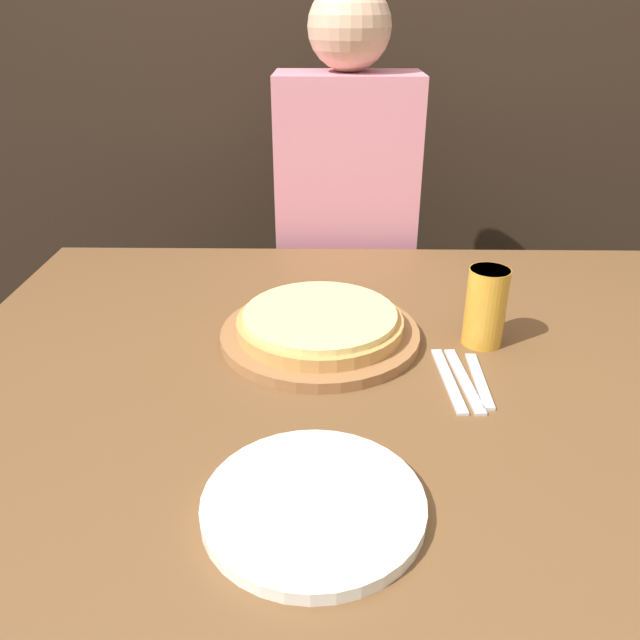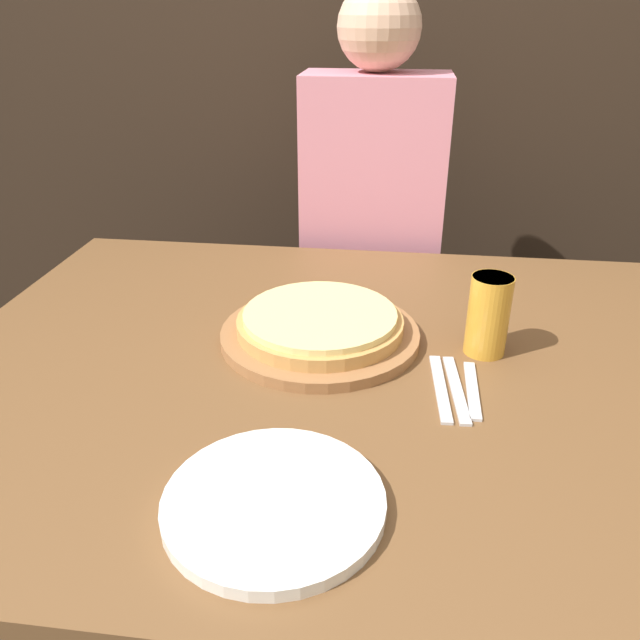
{
  "view_description": "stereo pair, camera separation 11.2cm",
  "coord_description": "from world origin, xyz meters",
  "px_view_note": "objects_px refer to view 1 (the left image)",
  "views": [
    {
      "loc": [
        -0.05,
        -0.93,
        1.26
      ],
      "look_at": [
        -0.07,
        0.08,
        0.75
      ],
      "focal_mm": 35.0,
      "sensor_mm": 36.0,
      "label": 1
    },
    {
      "loc": [
        0.06,
        -0.92,
        1.26
      ],
      "look_at": [
        -0.07,
        0.08,
        0.75
      ],
      "focal_mm": 35.0,
      "sensor_mm": 36.0,
      "label": 2
    }
  ],
  "objects_px": {
    "dinner_knife": "(464,380)",
    "diner_person": "(345,250)",
    "pizza_on_board": "(320,327)",
    "spoon": "(479,380)",
    "fork": "(448,380)",
    "dinner_plate": "(314,505)",
    "beer_glass": "(486,304)"
  },
  "relations": [
    {
      "from": "pizza_on_board",
      "to": "beer_glass",
      "type": "bearing_deg",
      "value": -1.36
    },
    {
      "from": "beer_glass",
      "to": "spoon",
      "type": "bearing_deg",
      "value": -103.25
    },
    {
      "from": "fork",
      "to": "diner_person",
      "type": "relative_size",
      "value": 0.15
    },
    {
      "from": "spoon",
      "to": "diner_person",
      "type": "relative_size",
      "value": 0.13
    },
    {
      "from": "beer_glass",
      "to": "dinner_plate",
      "type": "xyz_separation_m",
      "value": [
        -0.29,
        -0.42,
        -0.07
      ]
    },
    {
      "from": "diner_person",
      "to": "fork",
      "type": "bearing_deg",
      "value": -78.71
    },
    {
      "from": "fork",
      "to": "beer_glass",
      "type": "bearing_deg",
      "value": 58.37
    },
    {
      "from": "dinner_knife",
      "to": "spoon",
      "type": "bearing_deg",
      "value": 0.0
    },
    {
      "from": "dinner_plate",
      "to": "diner_person",
      "type": "xyz_separation_m",
      "value": [
        0.06,
        1.05,
        -0.07
      ]
    },
    {
      "from": "pizza_on_board",
      "to": "diner_person",
      "type": "distance_m",
      "value": 0.63
    },
    {
      "from": "spoon",
      "to": "beer_glass",
      "type": "bearing_deg",
      "value": 76.75
    },
    {
      "from": "dinner_plate",
      "to": "fork",
      "type": "height_order",
      "value": "dinner_plate"
    },
    {
      "from": "dinner_plate",
      "to": "spoon",
      "type": "distance_m",
      "value": 0.39
    },
    {
      "from": "fork",
      "to": "spoon",
      "type": "distance_m",
      "value": 0.05
    },
    {
      "from": "spoon",
      "to": "diner_person",
      "type": "bearing_deg",
      "value": 104.87
    },
    {
      "from": "dinner_knife",
      "to": "beer_glass",
      "type": "bearing_deg",
      "value": 66.94
    },
    {
      "from": "pizza_on_board",
      "to": "fork",
      "type": "relative_size",
      "value": 1.87
    },
    {
      "from": "dinner_plate",
      "to": "spoon",
      "type": "relative_size",
      "value": 1.66
    },
    {
      "from": "pizza_on_board",
      "to": "dinner_plate",
      "type": "distance_m",
      "value": 0.43
    },
    {
      "from": "beer_glass",
      "to": "diner_person",
      "type": "distance_m",
      "value": 0.69
    },
    {
      "from": "dinner_plate",
      "to": "spoon",
      "type": "bearing_deg",
      "value": 48.07
    },
    {
      "from": "pizza_on_board",
      "to": "diner_person",
      "type": "relative_size",
      "value": 0.28
    },
    {
      "from": "pizza_on_board",
      "to": "dinner_knife",
      "type": "xyz_separation_m",
      "value": [
        0.24,
        -0.14,
        -0.02
      ]
    },
    {
      "from": "dinner_knife",
      "to": "diner_person",
      "type": "relative_size",
      "value": 0.15
    },
    {
      "from": "beer_glass",
      "to": "diner_person",
      "type": "bearing_deg",
      "value": 110.31
    },
    {
      "from": "beer_glass",
      "to": "fork",
      "type": "bearing_deg",
      "value": -121.63
    },
    {
      "from": "pizza_on_board",
      "to": "dinner_plate",
      "type": "bearing_deg",
      "value": -90.16
    },
    {
      "from": "fork",
      "to": "diner_person",
      "type": "bearing_deg",
      "value": 101.29
    },
    {
      "from": "dinner_plate",
      "to": "dinner_knife",
      "type": "height_order",
      "value": "dinner_plate"
    },
    {
      "from": "dinner_plate",
      "to": "spoon",
      "type": "height_order",
      "value": "dinner_plate"
    },
    {
      "from": "dinner_knife",
      "to": "diner_person",
      "type": "xyz_separation_m",
      "value": [
        -0.18,
        0.76,
        -0.06
      ]
    },
    {
      "from": "pizza_on_board",
      "to": "spoon",
      "type": "xyz_separation_m",
      "value": [
        0.26,
        -0.14,
        -0.02
      ]
    }
  ]
}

